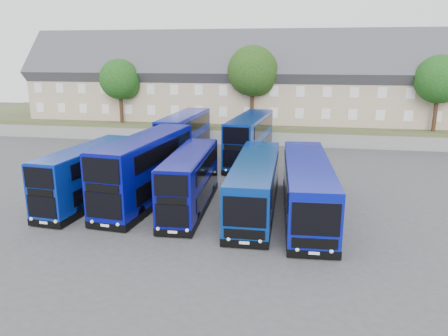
{
  "coord_description": "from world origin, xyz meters",
  "views": [
    {
      "loc": [
        7.69,
        -25.41,
        10.2
      ],
      "look_at": [
        2.37,
        4.64,
        2.2
      ],
      "focal_mm": 35.0,
      "sensor_mm": 36.0,
      "label": 1
    }
  ],
  "objects_px": {
    "dd_front_mid": "(146,170)",
    "tree_west": "(121,81)",
    "tree_east": "(440,81)",
    "tree_mid": "(254,73)",
    "coach_east_a": "(255,186)",
    "dd_front_left": "(87,176)"
  },
  "relations": [
    {
      "from": "dd_front_mid",
      "to": "tree_west",
      "type": "xyz_separation_m",
      "value": [
        -11.01,
        22.32,
        4.77
      ]
    },
    {
      "from": "dd_front_mid",
      "to": "tree_east",
      "type": "distance_m",
      "value": 33.9
    },
    {
      "from": "tree_west",
      "to": "tree_mid",
      "type": "relative_size",
      "value": 0.83
    },
    {
      "from": "coach_east_a",
      "to": "tree_west",
      "type": "bearing_deg",
      "value": 128.44
    },
    {
      "from": "coach_east_a",
      "to": "tree_west",
      "type": "height_order",
      "value": "tree_west"
    },
    {
      "from": "dd_front_mid",
      "to": "tree_east",
      "type": "xyz_separation_m",
      "value": [
        24.99,
        22.32,
        5.11
      ]
    },
    {
      "from": "dd_front_left",
      "to": "tree_mid",
      "type": "distance_m",
      "value": 26.24
    },
    {
      "from": "dd_front_left",
      "to": "coach_east_a",
      "type": "distance_m",
      "value": 11.7
    },
    {
      "from": "tree_west",
      "to": "dd_front_left",
      "type": "bearing_deg",
      "value": -73.22
    },
    {
      "from": "dd_front_left",
      "to": "tree_mid",
      "type": "bearing_deg",
      "value": 74.73
    },
    {
      "from": "tree_mid",
      "to": "tree_east",
      "type": "relative_size",
      "value": 1.12
    },
    {
      "from": "dd_front_mid",
      "to": "coach_east_a",
      "type": "bearing_deg",
      "value": 2.09
    },
    {
      "from": "dd_front_mid",
      "to": "tree_mid",
      "type": "distance_m",
      "value": 24.07
    },
    {
      "from": "coach_east_a",
      "to": "tree_mid",
      "type": "bearing_deg",
      "value": 95.73
    },
    {
      "from": "coach_east_a",
      "to": "tree_west",
      "type": "distance_m",
      "value": 30.0
    },
    {
      "from": "dd_front_left",
      "to": "tree_west",
      "type": "bearing_deg",
      "value": 112.03
    },
    {
      "from": "tree_mid",
      "to": "dd_front_left",
      "type": "bearing_deg",
      "value": -110.52
    },
    {
      "from": "dd_front_left",
      "to": "dd_front_mid",
      "type": "xyz_separation_m",
      "value": [
        3.95,
        1.08,
        0.35
      ]
    },
    {
      "from": "dd_front_mid",
      "to": "tree_west",
      "type": "height_order",
      "value": "tree_west"
    },
    {
      "from": "dd_front_left",
      "to": "dd_front_mid",
      "type": "distance_m",
      "value": 4.11
    },
    {
      "from": "tree_west",
      "to": "tree_mid",
      "type": "bearing_deg",
      "value": 1.79
    },
    {
      "from": "tree_west",
      "to": "tree_east",
      "type": "relative_size",
      "value": 0.94
    }
  ]
}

